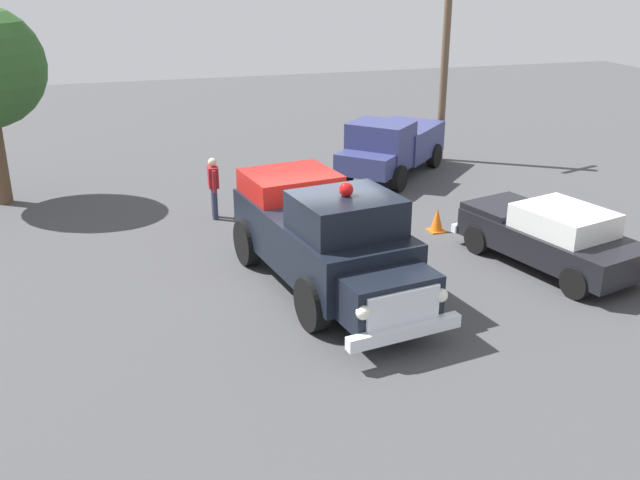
{
  "coord_description": "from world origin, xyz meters",
  "views": [
    {
      "loc": [
        3.86,
        13.63,
        6.49
      ],
      "look_at": [
        -0.16,
        0.13,
        1.02
      ],
      "focal_mm": 40.3,
      "sensor_mm": 36.0,
      "label": 1
    }
  ],
  "objects_px": {
    "utility_pole": "(445,58)",
    "traffic_cone": "(437,220)",
    "vintage_fire_truck": "(325,236)",
    "parked_pickup": "(392,145)",
    "spectator_seated": "(360,214)",
    "spectator_standing": "(213,184)",
    "classic_hot_rod": "(550,235)",
    "lawn_chair_near_truck": "(354,218)"
  },
  "relations": [
    {
      "from": "utility_pole",
      "to": "traffic_cone",
      "type": "height_order",
      "value": "utility_pole"
    },
    {
      "from": "vintage_fire_truck",
      "to": "parked_pickup",
      "type": "distance_m",
      "value": 8.95
    },
    {
      "from": "spectator_seated",
      "to": "utility_pole",
      "type": "bearing_deg",
      "value": -128.76
    },
    {
      "from": "vintage_fire_truck",
      "to": "spectator_standing",
      "type": "xyz_separation_m",
      "value": [
        1.54,
        -5.14,
        -0.23
      ]
    },
    {
      "from": "spectator_seated",
      "to": "parked_pickup",
      "type": "bearing_deg",
      "value": -119.35
    },
    {
      "from": "classic_hot_rod",
      "to": "parked_pickup",
      "type": "xyz_separation_m",
      "value": [
        0.64,
        -7.95,
        0.24
      ]
    },
    {
      "from": "parked_pickup",
      "to": "traffic_cone",
      "type": "bearing_deg",
      "value": 81.13
    },
    {
      "from": "vintage_fire_truck",
      "to": "lawn_chair_near_truck",
      "type": "height_order",
      "value": "vintage_fire_truck"
    },
    {
      "from": "spectator_standing",
      "to": "classic_hot_rod",
      "type": "bearing_deg",
      "value": 141.35
    },
    {
      "from": "vintage_fire_truck",
      "to": "classic_hot_rod",
      "type": "xyz_separation_m",
      "value": [
        -5.23,
        0.27,
        -0.45
      ]
    },
    {
      "from": "vintage_fire_truck",
      "to": "utility_pole",
      "type": "height_order",
      "value": "utility_pole"
    },
    {
      "from": "vintage_fire_truck",
      "to": "traffic_cone",
      "type": "distance_m",
      "value": 4.61
    },
    {
      "from": "classic_hot_rod",
      "to": "parked_pickup",
      "type": "distance_m",
      "value": 7.98
    },
    {
      "from": "classic_hot_rod",
      "to": "spectator_seated",
      "type": "distance_m",
      "value": 4.5
    },
    {
      "from": "parked_pickup",
      "to": "spectator_seated",
      "type": "bearing_deg",
      "value": 60.65
    },
    {
      "from": "spectator_seated",
      "to": "utility_pole",
      "type": "height_order",
      "value": "utility_pole"
    },
    {
      "from": "lawn_chair_near_truck",
      "to": "spectator_standing",
      "type": "relative_size",
      "value": 0.61
    },
    {
      "from": "spectator_standing",
      "to": "utility_pole",
      "type": "distance_m",
      "value": 9.71
    },
    {
      "from": "parked_pickup",
      "to": "traffic_cone",
      "type": "distance_m",
      "value": 5.3
    },
    {
      "from": "parked_pickup",
      "to": "utility_pole",
      "type": "bearing_deg",
      "value": -149.52
    },
    {
      "from": "spectator_seated",
      "to": "spectator_standing",
      "type": "xyz_separation_m",
      "value": [
        3.19,
        -2.68,
        0.27
      ]
    },
    {
      "from": "classic_hot_rod",
      "to": "spectator_standing",
      "type": "bearing_deg",
      "value": -38.65
    },
    {
      "from": "vintage_fire_truck",
      "to": "lawn_chair_near_truck",
      "type": "xyz_separation_m",
      "value": [
        -1.52,
        -2.5,
        -0.61
      ]
    },
    {
      "from": "traffic_cone",
      "to": "spectator_standing",
      "type": "bearing_deg",
      "value": -26.52
    },
    {
      "from": "lawn_chair_near_truck",
      "to": "vintage_fire_truck",
      "type": "bearing_deg",
      "value": 58.65
    },
    {
      "from": "vintage_fire_truck",
      "to": "traffic_cone",
      "type": "height_order",
      "value": "vintage_fire_truck"
    },
    {
      "from": "spectator_standing",
      "to": "traffic_cone",
      "type": "height_order",
      "value": "spectator_standing"
    },
    {
      "from": "vintage_fire_truck",
      "to": "parked_pickup",
      "type": "height_order",
      "value": "vintage_fire_truck"
    },
    {
      "from": "vintage_fire_truck",
      "to": "spectator_standing",
      "type": "bearing_deg",
      "value": -73.35
    },
    {
      "from": "utility_pole",
      "to": "traffic_cone",
      "type": "distance_m",
      "value": 7.99
    },
    {
      "from": "lawn_chair_near_truck",
      "to": "utility_pole",
      "type": "relative_size",
      "value": 0.15
    },
    {
      "from": "spectator_standing",
      "to": "utility_pole",
      "type": "bearing_deg",
      "value": -155.12
    },
    {
      "from": "parked_pickup",
      "to": "traffic_cone",
      "type": "height_order",
      "value": "parked_pickup"
    },
    {
      "from": "classic_hot_rod",
      "to": "utility_pole",
      "type": "distance_m",
      "value": 9.91
    },
    {
      "from": "spectator_seated",
      "to": "utility_pole",
      "type": "distance_m",
      "value": 8.95
    },
    {
      "from": "parked_pickup",
      "to": "spectator_standing",
      "type": "xyz_separation_m",
      "value": [
        6.12,
        2.54,
        -0.02
      ]
    },
    {
      "from": "classic_hot_rod",
      "to": "traffic_cone",
      "type": "bearing_deg",
      "value": -62.24
    },
    {
      "from": "spectator_standing",
      "to": "traffic_cone",
      "type": "relative_size",
      "value": 2.64
    },
    {
      "from": "vintage_fire_truck",
      "to": "spectator_seated",
      "type": "bearing_deg",
      "value": -123.83
    },
    {
      "from": "parked_pickup",
      "to": "spectator_standing",
      "type": "distance_m",
      "value": 6.63
    },
    {
      "from": "vintage_fire_truck",
      "to": "traffic_cone",
      "type": "relative_size",
      "value": 9.79
    },
    {
      "from": "classic_hot_rod",
      "to": "utility_pole",
      "type": "bearing_deg",
      "value": -100.55
    }
  ]
}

